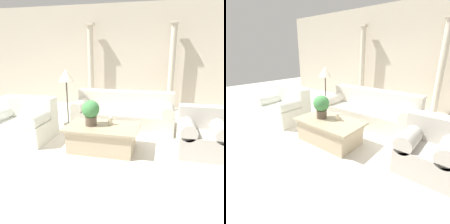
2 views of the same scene
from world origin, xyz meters
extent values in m
plane|color=silver|center=(0.00, 0.00, 0.00)|extent=(16.00, 16.00, 0.00)
cube|color=beige|center=(0.00, 3.07, 1.60)|extent=(10.00, 0.06, 3.20)
cube|color=beige|center=(0.29, 0.86, 0.21)|extent=(2.33, 0.89, 0.42)
cube|color=beige|center=(0.29, 1.15, 0.63)|extent=(2.33, 0.31, 0.43)
cylinder|color=beige|center=(-0.74, 0.86, 0.51)|extent=(0.28, 0.89, 0.28)
cylinder|color=beige|center=(1.31, 0.86, 0.51)|extent=(0.28, 0.89, 0.28)
cube|color=silver|center=(-1.62, -0.29, 0.21)|extent=(1.18, 0.89, 0.42)
cube|color=silver|center=(-1.62, 0.00, 0.63)|extent=(1.18, 0.31, 0.43)
cylinder|color=silver|center=(-2.07, -0.29, 0.51)|extent=(0.28, 0.89, 0.28)
cylinder|color=silver|center=(-1.17, -0.29, 0.51)|extent=(0.28, 0.89, 0.28)
cube|color=tan|center=(0.13, -0.40, 0.21)|extent=(1.17, 0.70, 0.42)
cube|color=tan|center=(0.13, -0.40, 0.44)|extent=(1.33, 0.80, 0.04)
cylinder|color=brown|center=(-0.08, -0.41, 0.55)|extent=(0.21, 0.21, 0.17)
sphere|color=#428447|center=(-0.08, -0.41, 0.77)|extent=(0.33, 0.33, 0.33)
cylinder|color=beige|center=(0.26, -0.31, 0.54)|extent=(0.08, 0.08, 0.15)
cylinder|color=#4C473D|center=(-1.09, 0.78, 0.01)|extent=(0.26, 0.26, 0.03)
cylinder|color=#4C473D|center=(-1.09, 0.78, 0.56)|extent=(0.04, 0.04, 1.06)
cone|color=beige|center=(-1.09, 0.78, 1.23)|extent=(0.36, 0.36, 0.29)
cylinder|color=beige|center=(-1.13, 2.77, 1.28)|extent=(0.17, 0.17, 2.55)
cube|color=beige|center=(-1.13, 2.77, 2.58)|extent=(0.24, 0.24, 0.06)
cylinder|color=beige|center=(1.39, 2.77, 1.28)|extent=(0.17, 0.17, 2.55)
cube|color=beige|center=(1.39, 2.77, 2.58)|extent=(0.24, 0.24, 0.06)
cube|color=#B7B2A8|center=(1.90, -0.13, 0.21)|extent=(0.81, 0.84, 0.41)
cube|color=#B7B2A8|center=(1.90, 0.14, 0.61)|extent=(0.81, 0.29, 0.40)
cylinder|color=#B7B2A8|center=(1.63, -0.13, 0.49)|extent=(0.28, 0.84, 0.28)
cylinder|color=#B7B2A8|center=(2.17, -0.13, 0.49)|extent=(0.28, 0.84, 0.28)
camera|label=1|loc=(1.17, -4.04, 1.79)|focal=35.00mm
camera|label=2|loc=(2.31, -2.79, 1.75)|focal=28.00mm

